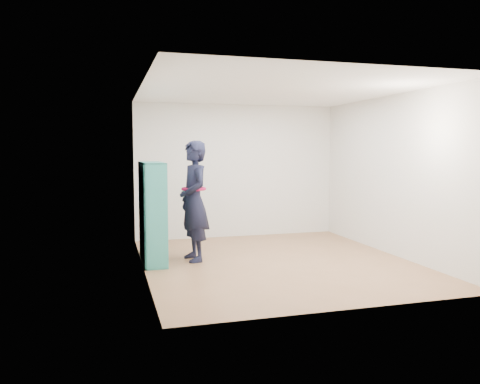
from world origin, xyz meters
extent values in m
plane|color=#8F6541|center=(0.00, 0.00, 0.00)|extent=(4.50, 4.50, 0.00)
plane|color=white|center=(0.00, 0.00, 2.60)|extent=(4.50, 4.50, 0.00)
cube|color=silver|center=(-2.00, 0.00, 1.30)|extent=(0.02, 4.50, 2.60)
cube|color=silver|center=(2.00, 0.00, 1.30)|extent=(0.02, 4.50, 2.60)
cube|color=silver|center=(0.00, 2.25, 1.30)|extent=(4.00, 0.02, 2.60)
cube|color=silver|center=(0.00, -2.25, 1.30)|extent=(4.00, 0.02, 2.60)
cube|color=teal|center=(-1.82, 0.01, 0.76)|extent=(0.33, 0.02, 1.53)
cube|color=teal|center=(-1.82, 1.13, 0.76)|extent=(0.33, 0.02, 1.53)
cube|color=teal|center=(-1.82, 0.57, 0.01)|extent=(0.33, 1.15, 0.02)
cube|color=teal|center=(-1.82, 0.57, 1.52)|extent=(0.33, 1.15, 0.02)
cube|color=teal|center=(-1.98, 0.57, 0.76)|extent=(0.02, 1.15, 1.53)
cube|color=teal|center=(-1.82, 0.39, 0.76)|extent=(0.31, 0.02, 1.48)
cube|color=teal|center=(-1.82, 0.76, 0.76)|extent=(0.31, 0.02, 1.48)
cube|color=teal|center=(-1.82, 0.57, 0.39)|extent=(0.31, 1.10, 0.02)
cube|color=teal|center=(-1.82, 0.57, 0.76)|extent=(0.31, 1.10, 0.02)
cube|color=teal|center=(-1.82, 0.57, 1.13)|extent=(0.31, 1.10, 0.02)
cube|color=beige|center=(-1.80, 0.20, 0.06)|extent=(0.21, 0.13, 0.05)
cube|color=black|center=(-1.79, 0.15, 0.51)|extent=(0.17, 0.15, 0.20)
cube|color=maroon|center=(-1.79, 0.15, 0.89)|extent=(0.17, 0.15, 0.23)
cube|color=silver|center=(-1.80, 0.20, 1.19)|extent=(0.21, 0.13, 0.08)
cube|color=navy|center=(-1.79, 0.52, 0.14)|extent=(0.17, 0.15, 0.21)
cube|color=brown|center=(-1.79, 0.52, 0.53)|extent=(0.17, 0.15, 0.24)
cube|color=#BFB28C|center=(-1.80, 0.57, 0.82)|extent=(0.21, 0.13, 0.08)
cube|color=#26594C|center=(-1.79, 0.52, 1.28)|extent=(0.17, 0.15, 0.27)
cube|color=beige|center=(-1.79, 0.88, 0.16)|extent=(0.17, 0.15, 0.25)
cube|color=black|center=(-1.80, 0.93, 0.43)|extent=(0.21, 0.13, 0.05)
cube|color=maroon|center=(-1.79, 0.88, 0.87)|extent=(0.17, 0.15, 0.19)
cube|color=silver|center=(-1.79, 0.88, 1.25)|extent=(0.17, 0.15, 0.21)
imported|color=black|center=(-1.20, 0.45, 0.93)|extent=(0.54, 0.74, 1.86)
torus|color=#AF0D41|center=(-1.20, 0.45, 1.12)|extent=(0.44, 0.44, 0.04)
cube|color=silver|center=(-1.35, 0.50, 1.05)|extent=(0.04, 0.09, 0.14)
cube|color=black|center=(-1.35, 0.50, 1.05)|extent=(0.04, 0.09, 0.13)
camera|label=1|loc=(-2.48, -6.63, 1.71)|focal=35.00mm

